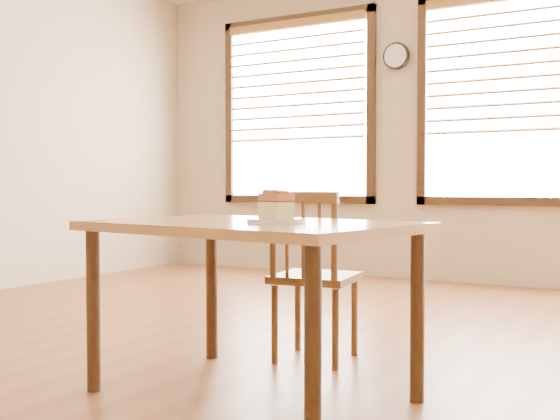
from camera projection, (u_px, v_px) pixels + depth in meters
name	position (u px, v px, depth m)	size (l,w,h in m)	color
ground	(238.00, 397.00, 2.99)	(8.00, 8.00, 0.00)	brown
window_left	(297.00, 99.00, 7.31)	(1.76, 0.10, 1.96)	white
window_right	(514.00, 83.00, 6.21)	(1.76, 0.10, 1.96)	white
wall_clock	(396.00, 56.00, 6.74)	(0.26, 0.05, 0.26)	black
cafe_table_main	(251.00, 242.00, 2.98)	(1.44, 1.07, 0.75)	#A66A40
cafe_chair_main	(313.00, 275.00, 3.59)	(0.45, 0.45, 0.88)	brown
plate	(276.00, 221.00, 2.86)	(0.24, 0.24, 0.02)	white
cake_slice	(276.00, 205.00, 2.85)	(0.15, 0.13, 0.12)	tan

